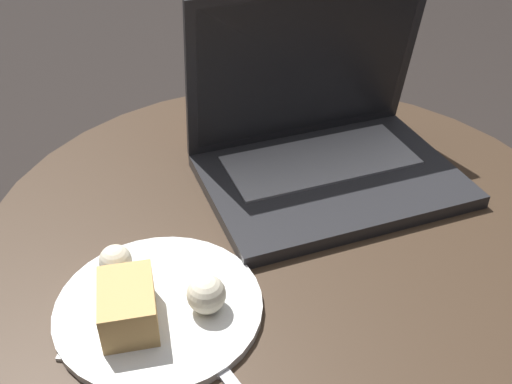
# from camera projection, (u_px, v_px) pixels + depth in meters

# --- Properties ---
(table) EXTENTS (0.75, 0.75, 0.56)m
(table) POSITION_uv_depth(u_px,v_px,m) (287.00, 295.00, 0.81)
(table) COLOR #515156
(table) RESTS_ON ground_plane
(napkin) EXTENTS (0.19, 0.17, 0.00)m
(napkin) POSITION_uv_depth(u_px,v_px,m) (154.00, 324.00, 0.60)
(napkin) COLOR white
(napkin) RESTS_ON table
(laptop) EXTENTS (0.33, 0.23, 0.24)m
(laptop) POSITION_uv_depth(u_px,v_px,m) (322.00, 141.00, 0.79)
(laptop) COLOR #232326
(laptop) RESTS_ON table
(beer_glass) EXTENTS (0.08, 0.08, 0.24)m
(beer_glass) POSITION_uv_depth(u_px,v_px,m) (221.00, 66.00, 0.82)
(beer_glass) COLOR #C6701E
(beer_glass) RESTS_ON table
(snack_plate) EXTENTS (0.21, 0.21, 0.05)m
(snack_plate) POSITION_uv_depth(u_px,v_px,m) (153.00, 303.00, 0.60)
(snack_plate) COLOR silver
(snack_plate) RESTS_ON table
(fork) EXTENTS (0.06, 0.20, 0.00)m
(fork) POSITION_uv_depth(u_px,v_px,m) (196.00, 337.00, 0.58)
(fork) COLOR #B2B2B7
(fork) RESTS_ON table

